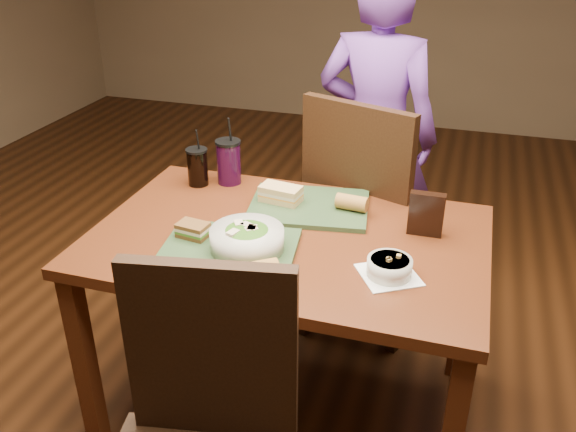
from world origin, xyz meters
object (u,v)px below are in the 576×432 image
object	(u,v)px
dining_table	(288,258)
chair_far	(358,209)
diner	(376,136)
sandwich_far	(281,194)
soup_bowl	(389,267)
baguette_near	(258,271)
chip_bag	(426,214)
sandwich_near	(193,230)
tray_far	(309,206)
cup_berry	(229,162)
tray_near	(229,250)
cup_cola	(198,167)
baguette_far	(352,203)
salad_bowl	(247,238)

from	to	relation	value
dining_table	chair_far	xyz separation A→B (m)	(0.14, 0.54, -0.06)
diner	sandwich_far	bearing A→B (deg)	80.62
soup_bowl	baguette_near	xyz separation A→B (m)	(-0.35, -0.16, 0.02)
chip_bag	chair_far	bearing A→B (deg)	125.20
chair_far	sandwich_near	xyz separation A→B (m)	(-0.42, -0.68, 0.19)
tray_far	sandwich_near	distance (m)	0.45
sandwich_far	baguette_near	world-z (taller)	baguette_near
baguette_near	sandwich_near	bearing A→B (deg)	147.80
cup_berry	chip_bag	size ratio (longest dim) A/B	1.80
tray_near	cup_cola	size ratio (longest dim) A/B	1.85
baguette_far	soup_bowl	bearing A→B (deg)	-62.25
diner	cup_berry	size ratio (longest dim) A/B	5.78
tray_near	sandwich_near	bearing A→B (deg)	166.43
dining_table	sandwich_far	bearing A→B (deg)	114.07
tray_far	chip_bag	distance (m)	0.43
salad_bowl	tray_far	bearing A→B (deg)	74.41
salad_bowl	cup_cola	bearing A→B (deg)	130.01
sandwich_far	cup_cola	size ratio (longest dim) A/B	0.69
dining_table	tray_far	size ratio (longest dim) A/B	3.10
tray_far	cup_cola	distance (m)	0.48
tray_near	diner	bearing A→B (deg)	76.64
sandwich_far	chip_bag	world-z (taller)	chip_bag
dining_table	baguette_near	world-z (taller)	baguette_near
sandwich_near	cup_cola	distance (m)	0.45
chair_far	cup_berry	size ratio (longest dim) A/B	4.04
chair_far	baguette_near	xyz separation A→B (m)	(-0.13, -0.86, 0.19)
dining_table	baguette_near	size ratio (longest dim) A/B	10.88
tray_near	baguette_far	size ratio (longest dim) A/B	3.81
tray_near	baguette_far	world-z (taller)	baguette_far
tray_far	sandwich_near	world-z (taller)	sandwich_near
dining_table	chair_far	bearing A→B (deg)	75.90
tray_far	baguette_far	xyz separation A→B (m)	(0.15, 0.00, 0.04)
tray_far	salad_bowl	bearing A→B (deg)	-105.59
cup_cola	sandwich_near	bearing A→B (deg)	-67.37
baguette_near	salad_bowl	bearing A→B (deg)	120.06
tray_near	baguette_far	distance (m)	0.49
sandwich_far	baguette_far	size ratio (longest dim) A/B	1.42
diner	cup_cola	distance (m)	0.90
dining_table	diner	world-z (taller)	diner
chip_bag	salad_bowl	bearing A→B (deg)	-151.30
salad_bowl	cup_cola	size ratio (longest dim) A/B	1.02
dining_table	chip_bag	world-z (taller)	chip_bag
soup_bowl	cup_cola	bearing A→B (deg)	151.84
diner	baguette_far	size ratio (longest dim) A/B	14.08
sandwich_far	baguette_far	xyz separation A→B (m)	(0.26, 0.01, -0.00)
chair_far	sandwich_far	size ratio (longest dim) A/B	6.93
diner	tray_near	bearing A→B (deg)	82.96
salad_bowl	sandwich_far	xyz separation A→B (m)	(-0.00, 0.36, -0.01)
tray_near	sandwich_near	world-z (taller)	sandwich_near
dining_table	baguette_far	size ratio (longest dim) A/B	11.79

